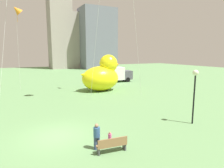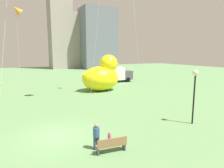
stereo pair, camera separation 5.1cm
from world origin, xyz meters
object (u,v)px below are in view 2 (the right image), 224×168
(giant_inflatable_duck, at_px, (102,75))
(box_truck, at_px, (115,75))
(lamppost, at_px, (195,83))
(kite_orange, at_px, (17,10))
(park_bench, at_px, (112,145))
(person_adult, at_px, (96,135))
(person_child, at_px, (109,138))

(giant_inflatable_duck, xyz_separation_m, box_truck, (5.88, 6.64, -0.82))
(lamppost, bearing_deg, kite_orange, 116.26)
(lamppost, distance_m, kite_orange, 26.57)
(park_bench, height_order, person_adult, person_adult)
(person_child, height_order, lamppost, lamppost)
(giant_inflatable_duck, relative_size, kite_orange, 0.51)
(person_child, xyz_separation_m, box_truck, (12.80, 22.86, 0.96))
(person_adult, xyz_separation_m, box_truck, (13.68, 22.92, 0.58))
(person_child, height_order, giant_inflatable_duck, giant_inflatable_duck)
(box_truck, bearing_deg, lamppost, -103.10)
(person_adult, relative_size, person_child, 1.78)
(person_adult, height_order, kite_orange, kite_orange)
(park_bench, height_order, box_truck, box_truck)
(person_adult, relative_size, box_truck, 0.25)
(person_adult, xyz_separation_m, giant_inflatable_duck, (7.80, 16.29, 1.40))
(lamppost, bearing_deg, box_truck, 76.90)
(person_adult, distance_m, giant_inflatable_duck, 18.11)
(box_truck, bearing_deg, person_child, -119.24)
(person_adult, distance_m, box_truck, 26.70)
(box_truck, bearing_deg, giant_inflatable_duck, -131.55)
(person_adult, bearing_deg, giant_inflatable_duck, 64.41)
(box_truck, bearing_deg, person_adult, -120.83)
(person_adult, bearing_deg, person_child, 3.80)
(lamppost, xyz_separation_m, box_truck, (5.25, 22.58, -1.82))
(person_child, xyz_separation_m, lamppost, (7.55, 0.29, 2.78))
(park_bench, relative_size, person_adult, 1.14)
(giant_inflatable_duck, bearing_deg, box_truck, 48.45)
(park_bench, xyz_separation_m, kite_orange, (-3.32, 23.66, 11.29))
(park_bench, distance_m, kite_orange, 26.43)
(box_truck, xyz_separation_m, kite_orange, (-16.39, -0.00, 10.32))
(person_adult, height_order, box_truck, box_truck)
(person_child, height_order, box_truck, box_truck)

